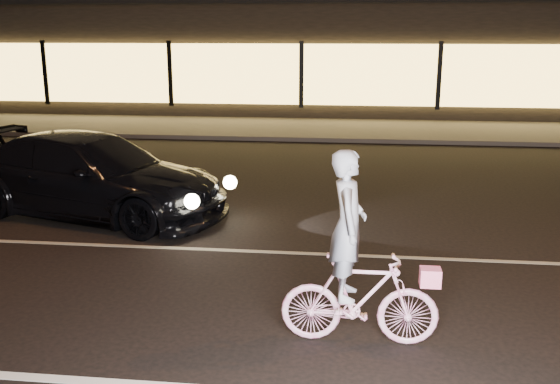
# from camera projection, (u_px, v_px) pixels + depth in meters

# --- Properties ---
(ground) EXTENTS (90.00, 90.00, 0.00)m
(ground) POSITION_uv_depth(u_px,v_px,m) (188.00, 311.00, 6.93)
(ground) COLOR black
(ground) RESTS_ON ground
(lane_stripe_far) EXTENTS (60.00, 0.10, 0.01)m
(lane_stripe_far) POSITION_uv_depth(u_px,v_px,m) (225.00, 250.00, 8.85)
(lane_stripe_far) COLOR gray
(lane_stripe_far) RESTS_ON ground
(sidewalk) EXTENTS (30.00, 4.00, 0.12)m
(sidewalk) POSITION_uv_depth(u_px,v_px,m) (296.00, 129.00, 19.41)
(sidewalk) COLOR #383533
(sidewalk) RESTS_ON ground
(storefront) EXTENTS (25.40, 8.42, 4.20)m
(storefront) POSITION_uv_depth(u_px,v_px,m) (310.00, 53.00, 24.62)
(storefront) COLOR black
(storefront) RESTS_ON ground
(cyclist) EXTENTS (1.56, 0.54, 1.96)m
(cyclist) POSITION_uv_depth(u_px,v_px,m) (356.00, 277.00, 6.07)
(cyclist) COLOR #D53E89
(cyclist) RESTS_ON ground
(sedan) EXTENTS (5.05, 3.06, 1.37)m
(sedan) POSITION_uv_depth(u_px,v_px,m) (92.00, 176.00, 10.38)
(sedan) COLOR black
(sedan) RESTS_ON ground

